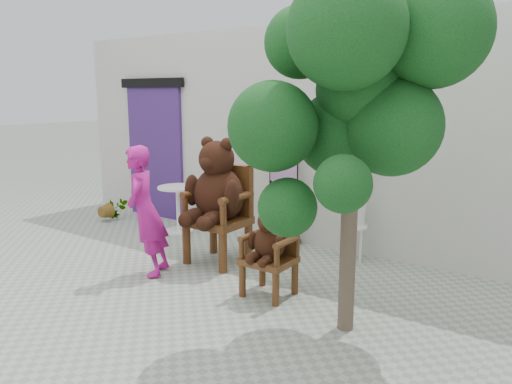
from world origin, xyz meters
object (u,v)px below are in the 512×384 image
(chair_small, at_px, (270,245))
(cafe_table, at_px, (178,204))
(person, at_px, (146,212))
(display_stand, at_px, (283,205))
(tree, at_px, (358,87))
(stool_bucket, at_px, (355,211))
(chair_big, at_px, (218,194))

(chair_small, bearing_deg, cafe_table, 153.57)
(person, distance_m, display_stand, 1.98)
(display_stand, bearing_deg, tree, -68.44)
(display_stand, relative_size, tree, 0.50)
(chair_small, xyz_separation_m, person, (-1.51, -0.31, 0.20))
(tree, bearing_deg, stool_bucket, 112.97)
(chair_small, relative_size, display_stand, 0.61)
(cafe_table, bearing_deg, tree, -23.17)
(stool_bucket, xyz_separation_m, tree, (0.76, -1.80, 1.48))
(chair_big, bearing_deg, person, -116.87)
(tree, bearing_deg, person, -179.09)
(chair_small, distance_m, stool_bucket, 1.56)
(cafe_table, height_order, tree, tree)
(chair_small, distance_m, tree, 1.90)
(chair_big, bearing_deg, chair_small, -24.34)
(person, distance_m, cafe_table, 1.85)
(person, height_order, display_stand, display_stand)
(stool_bucket, distance_m, tree, 2.46)
(chair_small, bearing_deg, display_stand, 117.28)
(cafe_table, relative_size, stool_bucket, 0.48)
(chair_small, bearing_deg, chair_big, 155.66)
(cafe_table, relative_size, display_stand, 0.47)
(chair_big, height_order, tree, tree)
(display_stand, height_order, stool_bucket, display_stand)
(chair_big, relative_size, display_stand, 1.03)
(display_stand, bearing_deg, chair_small, -86.35)
(chair_big, bearing_deg, tree, -19.78)
(person, distance_m, tree, 2.88)
(person, xyz_separation_m, cafe_table, (-0.97, 1.54, -0.31))
(person, relative_size, tree, 0.50)
(chair_big, height_order, stool_bucket, chair_big)
(chair_small, xyz_separation_m, cafe_table, (-2.48, 1.23, -0.10))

